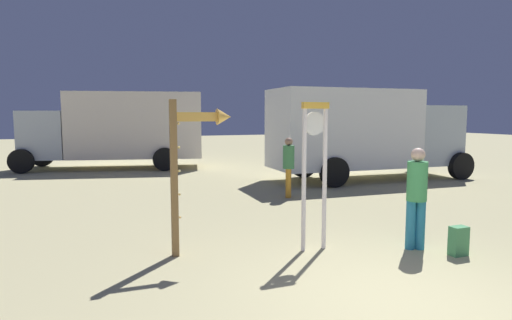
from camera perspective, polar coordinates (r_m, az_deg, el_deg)
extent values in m
plane|color=tan|center=(5.44, 18.77, -17.56)|extent=(80.00, 80.00, 0.00)
cylinder|color=white|center=(6.73, 6.40, -2.77)|extent=(0.07, 0.07, 2.25)
cylinder|color=white|center=(6.91, 9.14, -2.58)|extent=(0.07, 0.07, 2.25)
cube|color=yellow|center=(6.75, 7.93, 7.23)|extent=(0.45, 0.08, 0.10)
cylinder|color=white|center=(6.77, 7.77, 4.84)|extent=(0.36, 0.04, 0.36)
cube|color=black|center=(6.79, 7.67, 4.84)|extent=(0.05, 0.01, 0.09)
cube|color=black|center=(6.79, 7.67, 4.84)|extent=(0.11, 0.01, 0.12)
cube|color=olive|center=(6.55, -10.86, -2.51)|extent=(0.10, 0.10, 2.38)
cube|color=#FABC4F|center=(6.55, -7.82, 5.73)|extent=(0.64, 0.07, 0.14)
cone|color=#FABC4F|center=(6.65, -4.29, 5.77)|extent=(0.22, 0.26, 0.25)
sphere|color=#FFDB8E|center=(6.67, -10.07, -7.54)|extent=(0.04, 0.04, 0.04)
sphere|color=#FFE898|center=(6.60, -10.13, -4.52)|extent=(0.04, 0.04, 0.04)
sphere|color=#F1E896|center=(6.54, -10.19, -1.45)|extent=(0.04, 0.04, 0.04)
sphere|color=#FFEB89|center=(6.51, -10.25, 1.67)|extent=(0.04, 0.04, 0.04)
sphere|color=#FBDE8B|center=(6.49, -10.30, 4.82)|extent=(0.04, 0.04, 0.04)
cylinder|color=teal|center=(7.40, 21.05, -8.09)|extent=(0.15, 0.15, 0.79)
cylinder|color=teal|center=(7.35, 19.89, -8.14)|extent=(0.15, 0.15, 0.79)
cylinder|color=#409A56|center=(7.24, 20.68, -2.66)|extent=(0.31, 0.31, 0.63)
sphere|color=#D1AD94|center=(7.19, 20.80, 0.66)|extent=(0.22, 0.22, 0.22)
cube|color=#479159|center=(7.35, 25.39, -9.73)|extent=(0.26, 0.17, 0.45)
cube|color=#49855B|center=(7.44, 24.76, -10.06)|extent=(0.19, 0.04, 0.20)
cylinder|color=orange|center=(11.17, 4.32, -3.12)|extent=(0.14, 0.14, 0.76)
cylinder|color=orange|center=(11.31, 4.37, -3.00)|extent=(0.14, 0.14, 0.76)
cylinder|color=#42884F|center=(11.15, 4.37, 0.39)|extent=(0.30, 0.30, 0.60)
sphere|color=#9A735B|center=(11.12, 4.39, 2.47)|extent=(0.21, 0.21, 0.21)
cube|color=white|center=(14.28, 11.62, 4.11)|extent=(4.81, 2.30, 2.52)
cube|color=silver|center=(16.19, 21.58, 3.14)|extent=(1.76, 2.08, 2.02)
cube|color=black|center=(16.75, 23.85, 4.51)|extent=(0.10, 1.69, 0.89)
cylinder|color=black|center=(15.90, 25.66, -0.72)|extent=(0.91, 0.29, 0.90)
cylinder|color=black|center=(17.48, 20.71, 0.04)|extent=(0.91, 0.29, 0.90)
cylinder|color=black|center=(12.99, 10.40, -1.61)|extent=(0.91, 0.29, 0.90)
cylinder|color=black|center=(14.89, 6.33, -0.58)|extent=(0.91, 0.29, 0.90)
cube|color=silver|center=(18.05, -15.60, 4.51)|extent=(5.51, 3.29, 2.60)
cube|color=silver|center=(18.81, -26.05, 3.06)|extent=(2.07, 2.39, 1.86)
cube|color=black|center=(19.06, -28.48, 4.09)|extent=(0.42, 1.71, 0.82)
cylinder|color=black|center=(20.11, -26.61, 0.52)|extent=(0.93, 0.45, 0.90)
cylinder|color=black|center=(18.02, -28.82, -0.15)|extent=(0.93, 0.45, 0.90)
cylinder|color=black|center=(19.12, -11.64, 0.78)|extent=(0.93, 0.45, 0.90)
cylinder|color=black|center=(16.91, -12.07, 0.10)|extent=(0.93, 0.45, 0.90)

